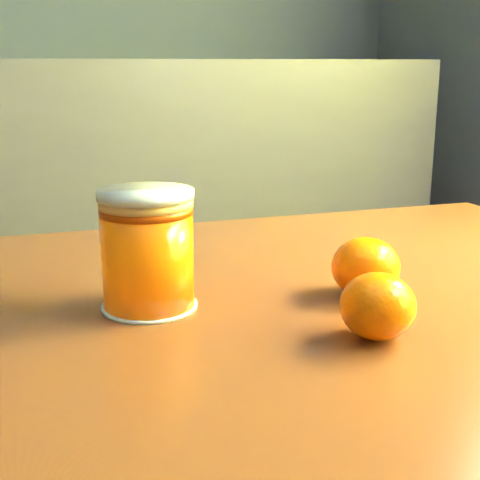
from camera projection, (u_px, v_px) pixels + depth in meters
name	position (u px, v px, depth m)	size (l,w,h in m)	color
table	(263.00, 385.00, 0.64)	(0.92, 0.65, 0.68)	brown
juice_glass	(148.00, 251.00, 0.58)	(0.08, 0.08, 0.10)	#EB5C04
orange_front	(378.00, 306.00, 0.52)	(0.06, 0.06, 0.05)	#FF6B05
orange_back	(366.00, 267.00, 0.62)	(0.06, 0.06, 0.06)	#FF6B05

